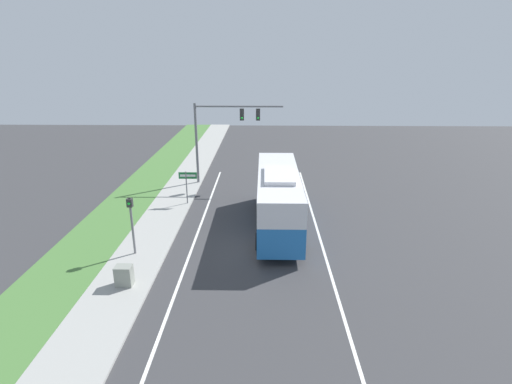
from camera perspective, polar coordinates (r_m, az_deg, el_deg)
The scene contains 10 objects.
ground_plane at distance 22.05m, azimuth 0.20°, elevation -8.14°, with size 80.00×80.00×0.00m, color #38383A.
sidewalk at distance 22.96m, azimuth -15.60°, elevation -7.57°, with size 2.80×80.00×0.12m.
grass_verge at distance 24.07m, azimuth -22.98°, elevation -7.19°, with size 3.60×80.00×0.10m.
lane_divider_near at distance 22.39m, azimuth -9.14°, elevation -7.94°, with size 0.14×30.00×0.01m.
lane_divider_far at distance 22.29m, azimuth 9.59°, elevation -8.10°, with size 0.14×30.00×0.01m.
bus at distance 24.09m, azimuth 3.19°, elevation -0.49°, with size 2.60×10.19×3.67m.
signal_gantry at distance 31.87m, azimuth -4.81°, elevation 9.28°, with size 6.95×0.41×6.52m.
pedestrian_signal at distance 21.46m, azimuth -17.38°, elevation -3.49°, with size 0.28×0.34×3.20m.
street_sign at distance 28.12m, azimuth -9.79°, elevation 1.51°, with size 1.26×0.08×2.44m.
utility_cabinet at distance 19.40m, azimuth -18.33°, elevation -11.27°, with size 0.75×0.56×0.95m.
Camera 1 is at (0.30, -19.61, 10.09)m, focal length 28.00 mm.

